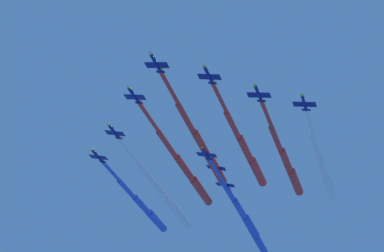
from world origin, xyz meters
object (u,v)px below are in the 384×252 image
Objects in this scene: jet_trail_port at (241,211)px; jet_tail_end at (252,231)px; jet_port_inner at (247,152)px; jet_starboard_inner at (187,171)px; jet_starboard_outer at (144,207)px; jet_trail_starboard at (247,221)px; jet_lead at (204,148)px; jet_port_outer at (324,170)px; jet_port_mid at (287,163)px; jet_starboard_mid at (166,198)px.

jet_trail_port is 1.04× the size of jet_tail_end.
jet_starboard_inner is at bearing -16.96° from jet_port_inner.
jet_starboard_outer is 0.87× the size of jet_trail_starboard.
jet_lead is 1.13× the size of jet_starboard_outer.
jet_starboard_inner is 1.11× the size of jet_port_outer.
jet_starboard_mid is (54.36, -13.65, -1.60)m from jet_port_mid.
jet_lead reaches higher than jet_port_mid.
jet_starboard_outer is (66.66, -20.13, -0.80)m from jet_port_mid.
jet_port_mid is 50.89m from jet_trail_starboard.
jet_lead reaches higher than jet_tail_end.
jet_tail_end is (-20.98, -55.07, -2.07)m from jet_starboard_inner.
jet_lead reaches higher than jet_trail_port.
jet_lead is 53.97m from jet_port_outer.
jet_port_outer is at bearing 136.81° from jet_trail_starboard.
jet_tail_end is at bearing -98.53° from jet_lead.
jet_port_outer is 1.05× the size of jet_starboard_outer.
jet_port_mid is at bearing -150.57° from jet_port_inner.
jet_trail_port is at bearing -54.00° from jet_port_mid.
jet_port_mid is 18.52m from jet_port_outer.
jet_starboard_inner is at bearing 0.75° from jet_port_mid.
jet_trail_starboard is at bearing -98.33° from jet_lead.
jet_port_mid is at bearing 36.29° from jet_port_outer.
jet_starboard_outer is at bearing -39.65° from jet_starboard_inner.
jet_port_mid is 0.91× the size of jet_trail_starboard.
jet_port_mid reaches higher than jet_tail_end.
jet_tail_end is (35.58, -43.62, -2.43)m from jet_port_outer.
jet_starboard_inner is 19.27m from jet_starboard_mid.
jet_port_inner is 63.42m from jet_tail_end.
jet_starboard_inner is at bearing -57.73° from jet_lead.
jet_port_mid is 0.97× the size of jet_tail_end.
jet_lead is 72.14m from jet_tail_end.
jet_lead reaches higher than jet_starboard_mid.
jet_lead is 38.18m from jet_starboard_mid.
jet_port_inner is 0.92× the size of jet_starboard_mid.
jet_starboard_inner is at bearing 11.45° from jet_port_outer.
jet_trail_port is at bearing 85.75° from jet_trail_starboard.
jet_port_outer is 56.34m from jet_tail_end.
jet_starboard_mid is 69.36m from jet_port_outer.
jet_lead is 1.00× the size of jet_trail_port.
jet_trail_port is at bearing -149.35° from jet_starboard_mid.
jet_starboard_mid is at bearing -53.03° from jet_lead.
jet_lead is 18.20m from jet_port_inner.
jet_lead reaches higher than jet_starboard_outer.
jet_lead is at bearing 126.97° from jet_starboard_mid.
jet_tail_end is (-33.63, -40.87, 1.04)m from jet_starboard_mid.
jet_trail_starboard reaches higher than jet_trail_port.
jet_trail_port is (-8.14, -48.87, -2.00)m from jet_lead.
jet_starboard_mid is 1.11× the size of jet_port_outer.
jet_starboard_outer is (24.95, -20.68, -2.31)m from jet_starboard_inner.
jet_lead is 1.07× the size of jet_port_outer.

